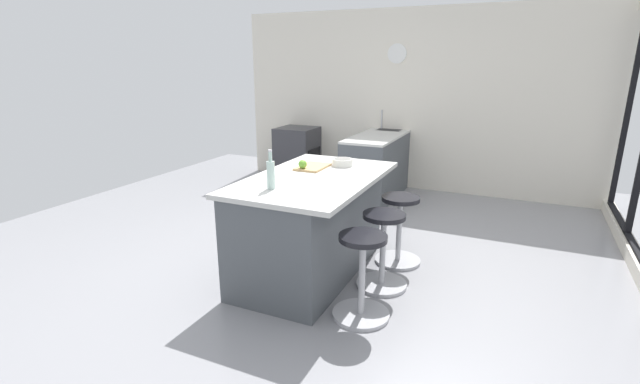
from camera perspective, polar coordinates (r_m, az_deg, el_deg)
The scene contains 12 objects.
ground_plane at distance 4.35m, azimuth 0.72°, elevation -9.30°, with size 8.10×8.10×0.00m, color gray.
interior_partition_left at distance 6.91m, azimuth 11.51°, elevation 11.31°, with size 0.15×5.40×2.63m.
sink_cabinet at distance 6.77m, azimuth 8.24°, elevation 3.98°, with size 2.24×0.60×1.17m.
oven_range at distance 7.31m, azimuth -2.89°, elevation 4.87°, with size 0.60×0.61×0.86m.
kitchen_island at distance 4.05m, azimuth -1.25°, elevation -4.13°, with size 1.70×1.02×0.92m.
stool_by_window at distance 4.36m, azimuth 10.07°, elevation -5.01°, with size 0.44×0.44×0.67m.
stool_middle at distance 3.88m, azimuth 8.02°, elevation -7.65°, with size 0.44×0.44×0.67m.
stool_near_camera at distance 3.42m, azimuth 5.37°, elevation -11.01°, with size 0.44×0.44×0.67m.
cutting_board at distance 4.20m, azimuth -0.94°, elevation 3.23°, with size 0.36×0.24×0.02m, color tan.
apple_green at distance 4.10m, azimuth -2.23°, elevation 3.58°, with size 0.08×0.08×0.08m, color #609E2D.
water_bottle at distance 3.50m, azimuth -6.31°, elevation 2.35°, with size 0.06×0.06×0.31m.
fruit_bowl at distance 4.28m, azimuth 2.89°, elevation 3.86°, with size 0.20×0.20×0.07m.
Camera 1 is at (3.59, 1.58, 1.88)m, focal length 25.03 mm.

